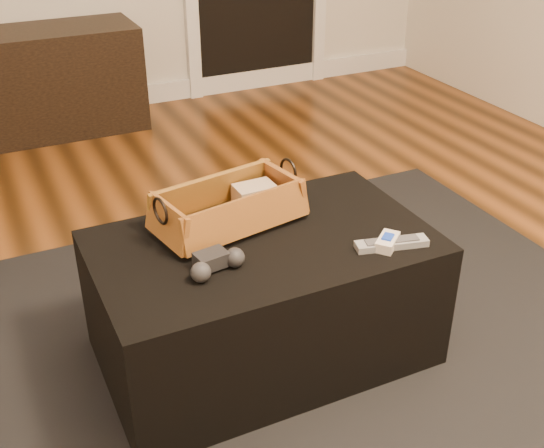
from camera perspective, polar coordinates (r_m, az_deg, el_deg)
name	(u,v)px	position (r m, az deg, el deg)	size (l,w,h in m)	color
floor	(241,413)	(2.08, -2.59, -15.51)	(5.00, 5.50, 0.01)	brown
baseboard	(62,107)	(4.36, -17.15, 9.37)	(5.00, 0.04, 0.12)	white
media_cabinet	(4,87)	(4.05, -21.50, 10.59)	(1.47, 0.45, 0.58)	black
area_rug	(270,362)	(2.22, -0.13, -11.45)	(2.60, 2.00, 0.01)	black
ottoman	(263,298)	(2.12, -0.72, -6.23)	(1.00, 0.60, 0.42)	black
tv_remote	(226,221)	(2.06, -3.89, 0.29)	(0.24, 0.05, 0.03)	black
cloth_bundle	(255,195)	(2.16, -1.46, 2.43)	(0.13, 0.09, 0.07)	tan
wicker_basket	(229,209)	(2.07, -3.64, 1.27)	(0.49, 0.32, 0.16)	#B26C28
game_controller	(215,263)	(1.86, -4.75, -3.25)	(0.18, 0.12, 0.06)	black
silver_remote	(392,243)	(2.00, 9.98, -1.60)	(0.22, 0.10, 0.02)	#989A9F
cream_gadget	(387,242)	(2.00, 9.64, -1.48)	(0.11, 0.10, 0.04)	beige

